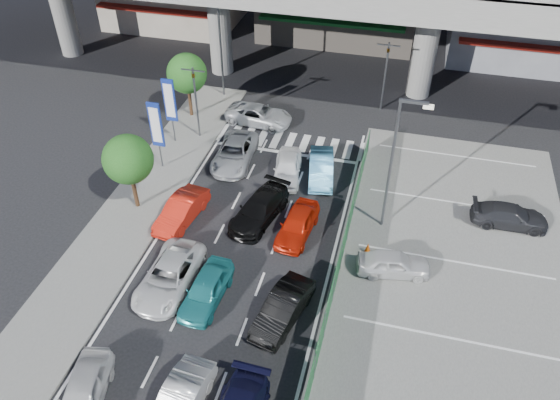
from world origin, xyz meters
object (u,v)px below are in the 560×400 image
(street_lamp_left, at_px, (222,37))
(street_lamp_right, at_px, (396,156))
(hatch_black_mid_right, at_px, (283,308))
(tree_near, at_px, (128,160))
(parked_sedan_dgrey, at_px, (510,216))
(sedan_white_mid_left, at_px, (169,276))
(wagon_silver_front_left, at_px, (235,153))
(tree_far, at_px, (187,74))
(parked_sedan_white, at_px, (394,263))
(signboard_near, at_px, (156,127))
(taxi_orange_right, at_px, (297,224))
(sedan_black_mid, at_px, (259,209))
(taxi_orange_left, at_px, (181,211))
(traffic_cone, at_px, (368,248))
(crossing_wagon_silver, at_px, (259,115))
(van_white_back_left, at_px, (83,393))
(traffic_light_left, at_px, (194,86))
(kei_truck_front_right, at_px, (321,168))
(taxi_teal_mid, at_px, (206,289))
(signboard_far, at_px, (170,102))
(traffic_light_right, at_px, (387,60))

(street_lamp_left, bearing_deg, street_lamp_right, -41.63)
(street_lamp_right, relative_size, hatch_black_mid_right, 1.91)
(tree_near, height_order, hatch_black_mid_right, tree_near)
(street_lamp_left, bearing_deg, parked_sedan_dgrey, -26.87)
(sedan_white_mid_left, xyz_separation_m, wagon_silver_front_left, (-0.24, 10.99, 0.00))
(street_lamp_right, height_order, tree_far, street_lamp_right)
(sedan_white_mid_left, bearing_deg, parked_sedan_white, 20.02)
(sedan_white_mid_left, bearing_deg, tree_near, 130.84)
(signboard_near, height_order, taxi_orange_right, signboard_near)
(sedan_white_mid_left, distance_m, sedan_black_mid, 6.65)
(tree_far, height_order, taxi_orange_left, tree_far)
(tree_near, relative_size, traffic_cone, 6.54)
(hatch_black_mid_right, distance_m, taxi_orange_left, 9.01)
(wagon_silver_front_left, height_order, parked_sedan_dgrey, wagon_silver_front_left)
(hatch_black_mid_right, distance_m, crossing_wagon_silver, 17.61)
(hatch_black_mid_right, distance_m, parked_sedan_white, 6.30)
(tree_far, bearing_deg, street_lamp_left, 67.16)
(street_lamp_left, height_order, van_white_back_left, street_lamp_left)
(signboard_near, bearing_deg, parked_sedan_white, -20.19)
(traffic_light_left, relative_size, street_lamp_left, 0.65)
(taxi_orange_left, height_order, taxi_orange_right, taxi_orange_left)
(traffic_light_left, xyz_separation_m, van_white_back_left, (2.71, -19.94, -3.25))
(tree_far, bearing_deg, hatch_black_mid_right, -55.85)
(sedan_black_mid, relative_size, wagon_silver_front_left, 0.96)
(street_lamp_left, bearing_deg, hatch_black_mid_right, -64.19)
(sedan_white_mid_left, height_order, kei_truck_front_right, same)
(street_lamp_left, relative_size, taxi_orange_right, 1.98)
(tree_near, height_order, kei_truck_front_right, tree_near)
(tree_far, height_order, van_white_back_left, tree_far)
(signboard_near, xyz_separation_m, taxi_orange_left, (3.18, -4.41, -2.37))
(traffic_light_left, height_order, hatch_black_mid_right, traffic_light_left)
(signboard_near, height_order, kei_truck_front_right, signboard_near)
(street_lamp_left, height_order, parked_sedan_dgrey, street_lamp_left)
(taxi_orange_right, distance_m, crossing_wagon_silver, 11.93)
(taxi_teal_mid, distance_m, wagon_silver_front_left, 11.57)
(signboard_far, distance_m, sedan_black_mid, 10.23)
(traffic_light_right, height_order, taxi_orange_right, traffic_light_right)
(tree_near, bearing_deg, taxi_orange_left, -7.93)
(hatch_black_mid_right, height_order, taxi_orange_left, same)
(taxi_teal_mid, bearing_deg, traffic_light_left, 115.55)
(street_lamp_left, relative_size, signboard_far, 1.70)
(tree_far, xyz_separation_m, taxi_orange_left, (3.78, -10.92, -2.70))
(tree_near, relative_size, sedan_white_mid_left, 0.97)
(tree_near, xyz_separation_m, sedan_white_mid_left, (4.32, -5.20, -2.70))
(tree_far, height_order, sedan_black_mid, tree_far)
(traffic_light_left, relative_size, tree_far, 1.08)
(taxi_orange_right, bearing_deg, tree_near, -173.22)
(street_lamp_left, distance_m, van_white_back_left, 26.41)
(wagon_silver_front_left, bearing_deg, hatch_black_mid_right, -65.35)
(signboard_near, distance_m, tree_far, 6.54)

